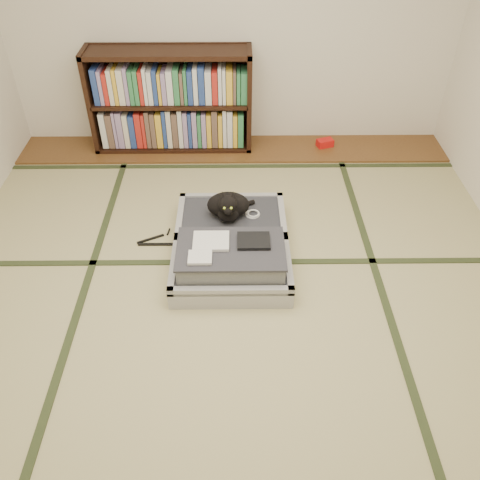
{
  "coord_description": "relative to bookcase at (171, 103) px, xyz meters",
  "views": [
    {
      "loc": [
        0.02,
        -2.29,
        2.45
      ],
      "look_at": [
        0.05,
        0.35,
        0.25
      ],
      "focal_mm": 38.0,
      "sensor_mm": 36.0,
      "label": 1
    }
  ],
  "objects": [
    {
      "name": "floor",
      "position": [
        0.56,
        -2.07,
        -0.45
      ],
      "size": [
        4.5,
        4.5,
        0.0
      ],
      "primitive_type": "plane",
      "color": "tan",
      "rests_on": "ground"
    },
    {
      "name": "room_shell",
      "position": [
        0.56,
        -2.07,
        1.01
      ],
      "size": [
        4.5,
        4.5,
        4.5
      ],
      "color": "white",
      "rests_on": "ground"
    },
    {
      "name": "tatami_borders",
      "position": [
        0.56,
        -1.57,
        -0.45
      ],
      "size": [
        4.0,
        4.5,
        0.01
      ],
      "color": "#2D381E",
      "rests_on": "ground"
    },
    {
      "name": "bookcase",
      "position": [
        0.0,
        0.0,
        0.0
      ],
      "size": [
        1.46,
        0.33,
        0.94
      ],
      "color": "black",
      "rests_on": "wood_strip"
    },
    {
      "name": "cat",
      "position": [
        0.53,
        -1.34,
        -0.19
      ],
      "size": [
        0.36,
        0.36,
        0.29
      ],
      "color": "black",
      "rests_on": "suitcase"
    },
    {
      "name": "suitcase",
      "position": [
        0.55,
        -1.63,
        -0.34
      ],
      "size": [
        0.81,
        1.08,
        0.32
      ],
      "color": "#9F9FA3",
      "rests_on": "floor"
    },
    {
      "name": "wood_strip",
      "position": [
        0.56,
        -0.07,
        -0.44
      ],
      "size": [
        4.0,
        0.5,
        0.02
      ],
      "primitive_type": "cube",
      "color": "brown",
      "rests_on": "ground"
    },
    {
      "name": "hanger",
      "position": [
        0.07,
        -1.44,
        -0.44
      ],
      "size": [
        0.44,
        0.2,
        0.01
      ],
      "color": "black",
      "rests_on": "floor"
    },
    {
      "name": "red_item",
      "position": [
        1.44,
        -0.04,
        -0.4
      ],
      "size": [
        0.17,
        0.13,
        0.07
      ],
      "primitive_type": "cube",
      "rotation": [
        0.0,
        0.0,
        0.32
      ],
      "color": "red",
      "rests_on": "wood_strip"
    },
    {
      "name": "cable_coil",
      "position": [
        0.71,
        -1.31,
        -0.28
      ],
      "size": [
        0.11,
        0.11,
        0.03
      ],
      "color": "white",
      "rests_on": "suitcase"
    }
  ]
}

